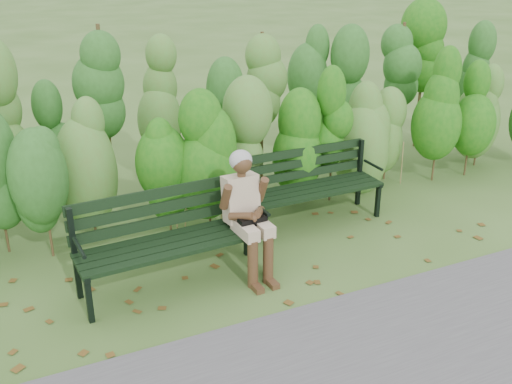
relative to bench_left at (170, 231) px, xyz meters
name	(u,v)px	position (x,y,z in m)	size (l,w,h in m)	color
ground	(269,263)	(1.11, -0.10, -0.60)	(80.00, 80.00, 0.00)	#375A20
footpath	(384,381)	(1.11, -2.30, -0.59)	(60.00, 2.50, 0.01)	#474749
hedge_band	(208,116)	(1.11, 1.76, 0.66)	(11.04, 1.67, 2.42)	#47381E
leaf_litter	(254,272)	(0.87, -0.22, -0.60)	(5.73, 2.22, 0.01)	brown
bench_left	(170,231)	(0.00, 0.00, 0.00)	(2.06, 0.76, 1.02)	black
bench_right	(307,181)	(2.06, 0.71, -0.04)	(1.89, 0.63, 0.94)	black
seated_woman	(247,206)	(0.81, -0.16, 0.20)	(0.54, 0.78, 1.39)	#D0B196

